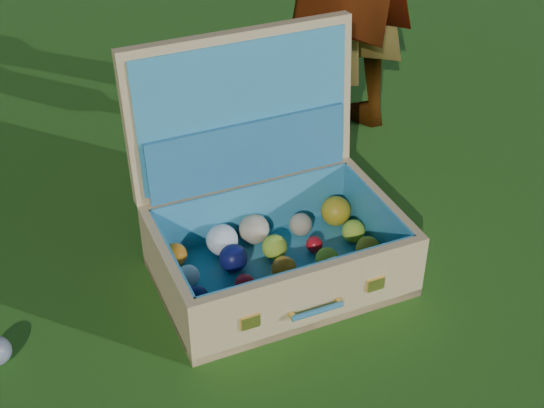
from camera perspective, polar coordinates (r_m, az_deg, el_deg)
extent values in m
plane|color=#215114|center=(1.87, 1.85, -8.89)|extent=(60.00, 60.00, 0.00)
cube|color=tan|center=(1.98, 0.52, -5.40)|extent=(0.67, 0.51, 0.02)
cube|color=tan|center=(1.79, 3.04, -7.12)|extent=(0.60, 0.14, 0.18)
cube|color=tan|center=(2.07, -1.62, -0.52)|extent=(0.60, 0.14, 0.18)
cube|color=tan|center=(1.85, -7.85, -5.82)|extent=(0.09, 0.36, 0.18)
cube|color=tan|center=(2.04, 8.11, -1.49)|extent=(0.09, 0.36, 0.18)
cube|color=teal|center=(1.97, 0.52, -5.09)|extent=(0.62, 0.46, 0.01)
cube|color=teal|center=(1.80, 2.85, -6.57)|extent=(0.56, 0.11, 0.16)
cube|color=teal|center=(2.05, -1.48, -0.48)|extent=(0.56, 0.11, 0.16)
cube|color=teal|center=(1.85, -7.45, -5.45)|extent=(0.07, 0.36, 0.16)
cube|color=teal|center=(2.03, 7.79, -1.33)|extent=(0.07, 0.36, 0.16)
cube|color=tan|center=(1.95, -2.29, 7.22)|extent=(0.61, 0.18, 0.41)
cube|color=teal|center=(1.93, -2.06, 7.00)|extent=(0.56, 0.14, 0.36)
cube|color=teal|center=(1.97, -1.79, 3.88)|extent=(0.54, 0.13, 0.17)
cube|color=#F2C659|center=(1.73, -1.63, -8.88)|extent=(0.05, 0.02, 0.04)
cube|color=#F2C659|center=(1.85, 7.81, -6.00)|extent=(0.05, 0.02, 0.04)
cylinder|color=teal|center=(1.79, 3.44, -8.06)|extent=(0.13, 0.04, 0.01)
cube|color=#F2C659|center=(1.77, 1.53, -8.45)|extent=(0.02, 0.02, 0.01)
cube|color=#F2C659|center=(1.81, 5.07, -7.36)|extent=(0.02, 0.02, 0.01)
sphere|color=orange|center=(1.80, -5.09, -8.59)|extent=(0.06, 0.06, 0.06)
sphere|color=#BFDD36|center=(1.81, -0.82, -7.72)|extent=(0.07, 0.07, 0.07)
sphere|color=#BFDD36|center=(1.86, 1.81, -6.47)|extent=(0.07, 0.07, 0.07)
sphere|color=silver|center=(1.89, 4.91, -5.30)|extent=(0.09, 0.09, 0.09)
sphere|color=#BFDD36|center=(1.94, 8.24, -4.71)|extent=(0.07, 0.07, 0.07)
sphere|color=#0D1045|center=(1.84, -5.73, -7.15)|extent=(0.07, 0.07, 0.07)
sphere|color=red|center=(1.89, -2.07, -6.04)|extent=(0.05, 0.05, 0.05)
sphere|color=orange|center=(1.92, 0.91, -4.89)|extent=(0.07, 0.07, 0.07)
sphere|color=#BFDD36|center=(1.96, 4.16, -4.14)|extent=(0.06, 0.06, 0.06)
sphere|color=gold|center=(2.00, 7.25, -3.33)|extent=(0.06, 0.06, 0.06)
sphere|color=silver|center=(1.92, -6.32, -5.40)|extent=(0.06, 0.06, 0.06)
sphere|color=#0D1045|center=(1.95, -2.94, -4.11)|extent=(0.07, 0.07, 0.07)
sphere|color=#BFDD36|center=(1.99, 0.20, -3.26)|extent=(0.07, 0.07, 0.07)
sphere|color=red|center=(2.02, 3.21, -3.05)|extent=(0.05, 0.05, 0.05)
sphere|color=#BFDD36|center=(2.06, 6.15, -2.04)|extent=(0.06, 0.06, 0.06)
sphere|color=orange|center=(1.98, -7.30, -3.81)|extent=(0.06, 0.06, 0.06)
sphere|color=silver|center=(2.00, -3.78, -2.72)|extent=(0.08, 0.08, 0.08)
sphere|color=#C9B28E|center=(2.04, -1.35, -1.91)|extent=(0.08, 0.08, 0.08)
sphere|color=#C9B28E|center=(2.07, 2.17, -1.54)|extent=(0.06, 0.06, 0.06)
sphere|color=gold|center=(2.11, 4.83, -0.52)|extent=(0.08, 0.08, 0.08)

